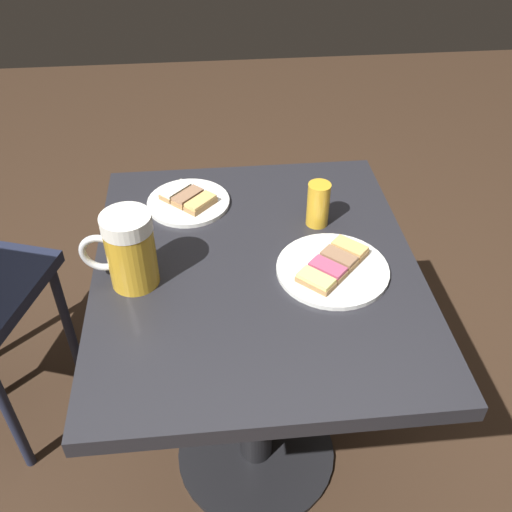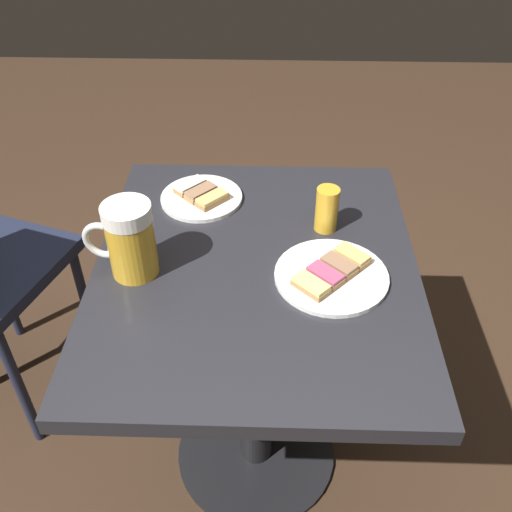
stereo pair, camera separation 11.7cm
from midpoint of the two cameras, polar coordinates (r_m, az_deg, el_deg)
ground_plane at (r=1.72m, az=-2.04°, el=-19.07°), size 6.00×6.00×0.00m
cafe_table at (r=1.29m, az=-2.60°, el=-6.29°), size 0.66×0.78×0.71m
plate_near at (r=1.16m, az=4.82°, el=-1.30°), size 0.23×0.23×0.03m
plate_far at (r=1.36m, az=-9.22°, el=5.38°), size 0.19×0.19×0.03m
beer_mug at (r=1.13m, az=-15.49°, el=0.45°), size 0.15×0.10×0.16m
beer_glass_small at (r=1.26m, az=3.59°, el=5.07°), size 0.05×0.05×0.10m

